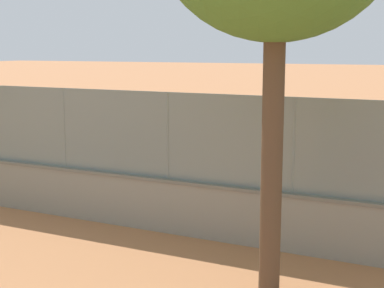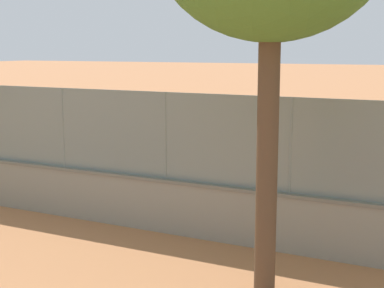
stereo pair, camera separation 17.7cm
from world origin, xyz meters
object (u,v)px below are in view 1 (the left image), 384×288
Objects in this scene: sports_ball at (335,180)px; player_at_service_line at (106,150)px; player_near_wall_returning at (213,117)px; player_foreground_swinging at (367,142)px.

player_at_service_line is at bearing 19.91° from sports_ball.
player_near_wall_returning is at bearing -43.67° from sports_ball.
player_near_wall_returning reaches higher than sports_ball.
sports_ball is (0.66, 2.23, -0.98)m from player_foreground_swinging.
sports_ball is (-7.44, 7.10, -0.96)m from player_near_wall_returning.
player_near_wall_returning is 20.95× the size of sports_ball.
player_near_wall_returning is at bearing -31.02° from player_foreground_swinging.
player_near_wall_returning reaches higher than player_at_service_line.
sports_ball is at bearing -160.09° from player_at_service_line.
player_foreground_swinging is 1.01× the size of player_near_wall_returning.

